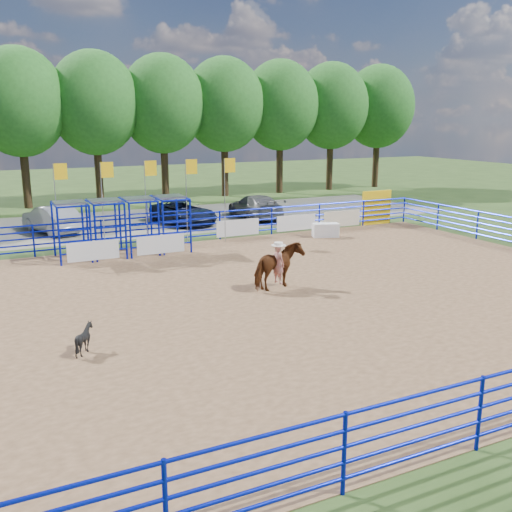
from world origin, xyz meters
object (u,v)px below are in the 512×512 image
object	(u,v)px
announcer_table	(326,230)
horse_and_rider	(278,264)
car_b	(52,219)
calf	(84,339)
car_c	(183,212)
car_d	(255,207)

from	to	relation	value
announcer_table	horse_and_rider	xyz separation A→B (m)	(-6.70, -7.31, 0.55)
car_b	announcer_table	bearing A→B (deg)	131.65
announcer_table	calf	world-z (taller)	calf
car_c	horse_and_rider	bearing A→B (deg)	-108.63
car_b	car_c	xyz separation A→B (m)	(7.37, -0.48, -0.08)
car_b	car_c	distance (m)	7.38
car_c	car_b	bearing A→B (deg)	162.66
announcer_table	horse_and_rider	size ratio (longest dim) A/B	0.55
car_d	calf	bearing A→B (deg)	54.00
calf	car_d	distance (m)	21.77
calf	car_b	world-z (taller)	car_b
calf	car_b	bearing A→B (deg)	-15.05
car_b	car_d	xyz separation A→B (m)	(12.04, -0.67, -0.02)
horse_and_rider	car_d	distance (m)	15.43
car_b	car_d	world-z (taller)	car_b
car_b	car_d	bearing A→B (deg)	159.15
announcer_table	horse_and_rider	bearing A→B (deg)	-132.52
calf	car_c	distance (m)	19.45
horse_and_rider	calf	xyz separation A→B (m)	(-7.37, -2.99, -0.52)
horse_and_rider	calf	size ratio (longest dim) A/B	3.12
car_b	car_c	size ratio (longest dim) A/B	0.94
horse_and_rider	car_b	distance (m)	16.12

